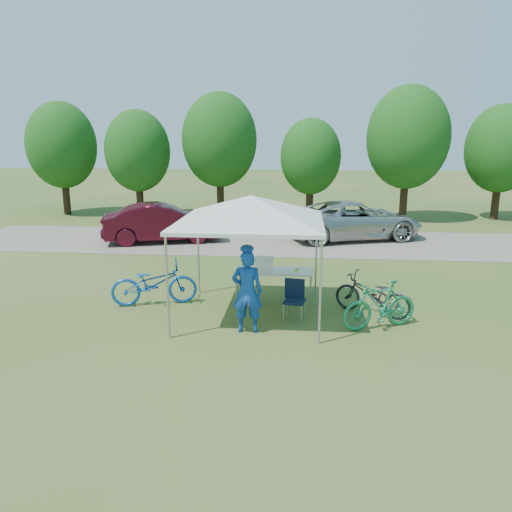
{
  "coord_description": "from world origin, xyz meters",
  "views": [
    {
      "loc": [
        1.1,
        -10.72,
        3.99
      ],
      "look_at": [
        -0.06,
        2.0,
        0.89
      ],
      "focal_mm": 35.0,
      "sensor_mm": 36.0,
      "label": 1
    }
  ],
  "objects": [
    {
      "name": "gravel_strip",
      "position": [
        0.0,
        8.0,
        0.01
      ],
      "size": [
        24.0,
        5.0,
        0.02
      ],
      "primitive_type": "cube",
      "color": "gray",
      "rests_on": "ground"
    },
    {
      "name": "canopy",
      "position": [
        0.0,
        0.0,
        2.65
      ],
      "size": [
        4.53,
        4.53,
        3.0
      ],
      "color": "#A5A5AA",
      "rests_on": "ground"
    },
    {
      "name": "cyclist",
      "position": [
        0.03,
        -1.02,
        0.87
      ],
      "size": [
        0.65,
        0.44,
        1.74
      ],
      "primitive_type": "imported",
      "rotation": [
        0.0,
        0.0,
        3.18
      ],
      "color": "#13429F",
      "rests_on": "ground"
    },
    {
      "name": "ground",
      "position": [
        0.0,
        0.0,
        0.0
      ],
      "size": [
        100.0,
        100.0,
        0.0
      ],
      "primitive_type": "plane",
      "color": "#2D5119",
      "rests_on": "ground"
    },
    {
      "name": "bike_blue",
      "position": [
        -2.38,
        0.49,
        0.53
      ],
      "size": [
        2.15,
        1.27,
        1.07
      ],
      "primitive_type": "imported",
      "rotation": [
        0.0,
        0.0,
        1.86
      ],
      "color": "#1350AA",
      "rests_on": "ground"
    },
    {
      "name": "minivan",
      "position": [
        3.16,
        8.88,
        0.76
      ],
      "size": [
        5.81,
        3.96,
        1.48
      ],
      "primitive_type": "imported",
      "rotation": [
        0.0,
        0.0,
        1.88
      ],
      "color": "#B5B7B2",
      "rests_on": "gravel_strip"
    },
    {
      "name": "folding_table",
      "position": [
        0.47,
        1.06,
        0.74
      ],
      "size": [
        1.9,
        0.79,
        0.78
      ],
      "color": "white",
      "rests_on": "ground"
    },
    {
      "name": "bike_dark",
      "position": [
        2.74,
        0.25,
        0.47
      ],
      "size": [
        1.88,
        1.43,
        0.95
      ],
      "primitive_type": "imported",
      "rotation": [
        0.0,
        0.0,
        -2.08
      ],
      "color": "black",
      "rests_on": "ground"
    },
    {
      "name": "ice_cream_cup",
      "position": [
        1.02,
        1.01,
        0.81
      ],
      "size": [
        0.09,
        0.09,
        0.07
      ],
      "primitive_type": "cylinder",
      "color": "gold",
      "rests_on": "folding_table"
    },
    {
      "name": "bike_green",
      "position": [
        2.79,
        -0.58,
        0.52
      ],
      "size": [
        1.77,
        1.14,
        1.04
      ],
      "primitive_type": "imported",
      "rotation": [
        0.0,
        0.0,
        -1.16
      ],
      "color": "#1C8256",
      "rests_on": "ground"
    },
    {
      "name": "folding_chair",
      "position": [
        0.99,
        -0.12,
        0.52
      ],
      "size": [
        0.52,
        0.54,
        0.88
      ],
      "rotation": [
        0.0,
        0.0,
        -0.18
      ],
      "color": "black",
      "rests_on": "ground"
    },
    {
      "name": "cooler",
      "position": [
        0.23,
        1.06,
        0.94
      ],
      "size": [
        0.44,
        0.3,
        0.32
      ],
      "color": "white",
      "rests_on": "folding_table"
    },
    {
      "name": "treeline",
      "position": [
        -0.29,
        14.05,
        3.53
      ],
      "size": [
        24.89,
        4.28,
        6.3
      ],
      "color": "#382314",
      "rests_on": "ground"
    },
    {
      "name": "sedan",
      "position": [
        -4.16,
        7.63,
        0.75
      ],
      "size": [
        4.7,
        2.76,
        1.46
      ],
      "primitive_type": "imported",
      "rotation": [
        0.0,
        0.0,
        1.86
      ],
      "color": "#430B19",
      "rests_on": "gravel_strip"
    }
  ]
}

